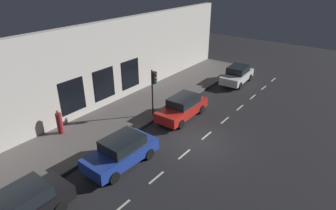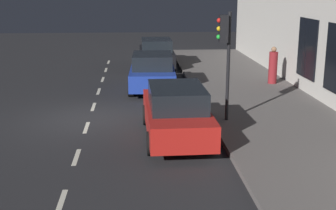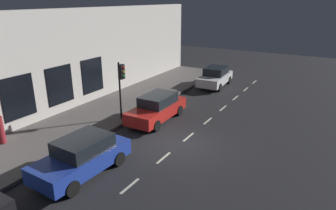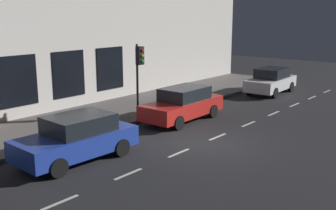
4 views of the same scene
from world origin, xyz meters
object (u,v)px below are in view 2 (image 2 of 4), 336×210
at_px(parked_car_2, 156,53).
at_px(parked_car_0, 152,72).
at_px(pedestrian_0, 273,67).
at_px(parked_car_1, 176,112).
at_px(traffic_light, 225,42).

bearing_deg(parked_car_2, parked_car_0, -94.40).
distance_m(parked_car_0, parked_car_2, 5.60).
bearing_deg(pedestrian_0, parked_car_1, -142.91).
bearing_deg(pedestrian_0, parked_car_2, 115.44).
bearing_deg(parked_car_0, parked_car_2, 87.84).
bearing_deg(parked_car_0, traffic_light, -66.59).
distance_m(parked_car_0, pedestrian_0, 5.36).
xyz_separation_m(parked_car_2, pedestrian_0, (4.92, -5.34, 0.11)).
xyz_separation_m(traffic_light, parked_car_0, (-2.06, 5.33, -1.89)).
distance_m(traffic_light, parked_car_1, 2.79).
xyz_separation_m(traffic_light, pedestrian_0, (3.30, 5.57, -1.78)).
height_order(parked_car_1, pedestrian_0, pedestrian_0).
relative_size(parked_car_1, parked_car_2, 1.00).
xyz_separation_m(parked_car_0, parked_car_1, (0.44, -6.59, -0.00)).
height_order(traffic_light, parked_car_1, traffic_light).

